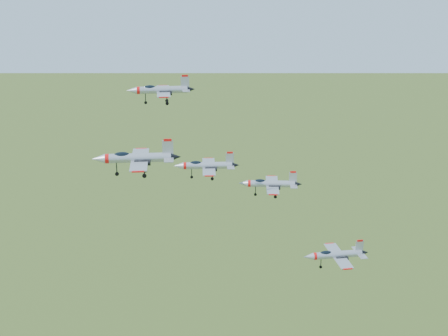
{
  "coord_description": "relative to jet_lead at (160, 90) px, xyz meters",
  "views": [
    {
      "loc": [
        13.1,
        -110.98,
        179.57
      ],
      "look_at": [
        2.55,
        -4.35,
        142.88
      ],
      "focal_mm": 50.0,
      "sensor_mm": 36.0,
      "label": 1
    }
  ],
  "objects": [
    {
      "name": "jet_right_low",
      "position": [
        34.55,
        -25.62,
        -22.39
      ],
      "size": [
        11.4,
        9.66,
        3.09
      ],
      "rotation": [
        0.0,
        0.0,
        0.26
      ],
      "color": "#9DA1A9"
    },
    {
      "name": "jet_lead",
      "position": [
        0.0,
        0.0,
        0.0
      ],
      "size": [
        13.8,
        11.63,
        3.71
      ],
      "rotation": [
        0.0,
        0.0,
        0.21
      ],
      "color": "#9DA1A9"
    },
    {
      "name": "jet_right_high",
      "position": [
        2.89,
        -34.28,
        -3.3
      ],
      "size": [
        13.5,
        11.33,
        3.62
      ],
      "rotation": [
        0.0,
        0.0,
        0.18
      ],
      "color": "#9DA1A9"
    },
    {
      "name": "jet_left_low",
      "position": [
        22.66,
        -6.54,
        -17.0
      ],
      "size": [
        12.65,
        10.45,
        3.38
      ],
      "rotation": [
        0.0,
        0.0,
        0.06
      ],
      "color": "#9DA1A9"
    },
    {
      "name": "jet_left_high",
      "position": [
        10.76,
        -12.3,
        -11.65
      ],
      "size": [
        12.45,
        10.39,
        3.33
      ],
      "rotation": [
        0.0,
        0.0,
        0.14
      ],
      "color": "#9DA1A9"
    }
  ]
}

